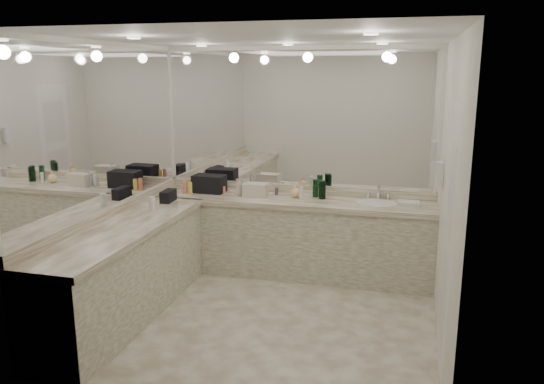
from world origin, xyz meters
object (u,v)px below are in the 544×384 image
(soap_bottle_c, at_px, (296,191))
(wall_phone, at_px, (439,174))
(sink, at_px, (376,204))
(black_toiletry_bag, at_px, (209,183))
(cream_cosmetic_case, at_px, (255,190))
(hand_towel, at_px, (409,203))
(soap_bottle_a, at_px, (239,187))
(soap_bottle_b, at_px, (247,187))

(soap_bottle_c, bearing_deg, wall_phone, -20.35)
(sink, height_order, black_toiletry_bag, black_toiletry_bag)
(wall_phone, relative_size, cream_cosmetic_case, 0.87)
(cream_cosmetic_case, relative_size, soap_bottle_c, 1.78)
(wall_phone, bearing_deg, soap_bottle_c, 159.65)
(sink, xyz_separation_m, black_toiletry_bag, (-1.98, 0.06, 0.11))
(wall_phone, xyz_separation_m, cream_cosmetic_case, (-1.99, 0.49, -0.37))
(sink, distance_m, hand_towel, 0.35)
(sink, relative_size, soap_bottle_a, 2.32)
(soap_bottle_a, height_order, soap_bottle_c, soap_bottle_a)
(hand_towel, bearing_deg, wall_phone, -63.57)
(sink, xyz_separation_m, soap_bottle_b, (-1.49, 0.02, 0.10))
(soap_bottle_a, bearing_deg, soap_bottle_b, -1.26)
(black_toiletry_bag, relative_size, soap_bottle_c, 2.38)
(wall_phone, relative_size, hand_towel, 1.07)
(cream_cosmetic_case, bearing_deg, soap_bottle_c, 7.50)
(black_toiletry_bag, distance_m, cream_cosmetic_case, 0.60)
(sink, xyz_separation_m, cream_cosmetic_case, (-1.38, -0.01, 0.08))
(soap_bottle_c, bearing_deg, black_toiletry_bag, -179.91)
(sink, height_order, cream_cosmetic_case, cream_cosmetic_case)
(soap_bottle_a, distance_m, soap_bottle_b, 0.10)
(soap_bottle_a, relative_size, soap_bottle_c, 1.22)
(black_toiletry_bag, bearing_deg, wall_phone, -12.30)
(cream_cosmetic_case, height_order, soap_bottle_c, cream_cosmetic_case)
(cream_cosmetic_case, xyz_separation_m, soap_bottle_a, (-0.21, 0.03, 0.01))
(cream_cosmetic_case, relative_size, soap_bottle_a, 1.46)
(soap_bottle_b, bearing_deg, cream_cosmetic_case, -16.07)
(black_toiletry_bag, xyz_separation_m, cream_cosmetic_case, (0.60, -0.08, -0.03))
(hand_towel, bearing_deg, soap_bottle_a, -179.87)
(sink, distance_m, wall_phone, 0.91)
(soap_bottle_a, relative_size, soap_bottle_b, 0.97)
(soap_bottle_a, height_order, soap_bottle_b, soap_bottle_b)
(black_toiletry_bag, bearing_deg, sink, -1.84)
(sink, distance_m, soap_bottle_c, 0.92)
(wall_phone, relative_size, black_toiletry_bag, 0.65)
(wall_phone, xyz_separation_m, soap_bottle_b, (-2.10, 0.52, -0.35))
(black_toiletry_bag, relative_size, hand_towel, 1.65)
(black_toiletry_bag, xyz_separation_m, soap_bottle_a, (0.39, -0.04, -0.01))
(black_toiletry_bag, relative_size, cream_cosmetic_case, 1.34)
(hand_towel, height_order, soap_bottle_b, soap_bottle_b)
(sink, bearing_deg, soap_bottle_a, 179.25)
(wall_phone, bearing_deg, soap_bottle_b, 166.12)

